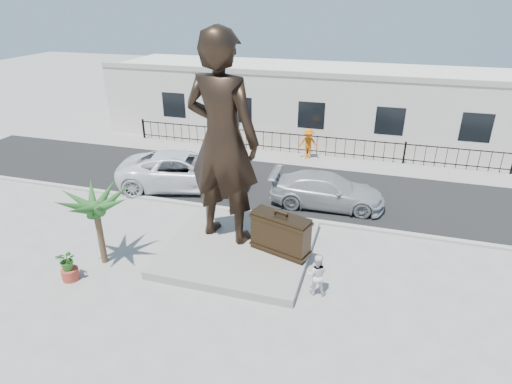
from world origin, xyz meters
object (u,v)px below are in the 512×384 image
statue (222,140)px  car_white (184,170)px  tourist (317,274)px  suitcase (280,234)px

statue → car_white: (-3.76, 4.30, -3.24)m
statue → tourist: statue is taller
statue → car_white: statue is taller
tourist → car_white: bearing=-45.8°
statue → tourist: 5.58m
suitcase → car_white: size_ratio=0.34×
tourist → suitcase: bearing=-50.7°
tourist → car_white: 9.98m
tourist → statue: bearing=-34.6°
suitcase → tourist: (1.57, -1.57, -0.33)m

